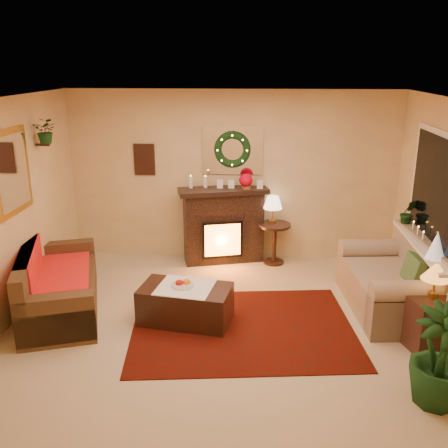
# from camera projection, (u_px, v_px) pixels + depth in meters

# --- Properties ---
(floor) EXTENTS (5.00, 5.00, 0.00)m
(floor) POSITION_uv_depth(u_px,v_px,m) (222.00, 325.00, 5.91)
(floor) COLOR beige
(floor) RESTS_ON ground
(ceiling) EXTENTS (5.00, 5.00, 0.00)m
(ceiling) POSITION_uv_depth(u_px,v_px,m) (222.00, 100.00, 5.10)
(ceiling) COLOR white
(ceiling) RESTS_ON ground
(wall_back) EXTENTS (5.00, 5.00, 0.00)m
(wall_back) POSITION_uv_depth(u_px,v_px,m) (232.00, 176.00, 7.64)
(wall_back) COLOR #EFD88C
(wall_back) RESTS_ON ground
(wall_front) EXTENTS (5.00, 5.00, 0.00)m
(wall_front) POSITION_uv_depth(u_px,v_px,m) (198.00, 322.00, 3.37)
(wall_front) COLOR #EFD88C
(wall_front) RESTS_ON ground
(wall_left) EXTENTS (4.50, 4.50, 0.00)m
(wall_left) POSITION_uv_depth(u_px,v_px,m) (3.00, 216.00, 5.67)
(wall_left) COLOR #EFD88C
(wall_left) RESTS_ON ground
(area_rug) EXTENTS (2.76, 2.20, 0.01)m
(area_rug) POSITION_uv_depth(u_px,v_px,m) (243.00, 328.00, 5.84)
(area_rug) COLOR #580E17
(area_rug) RESTS_ON floor
(sofa) EXTENTS (1.39, 2.08, 0.82)m
(sofa) POSITION_uv_depth(u_px,v_px,m) (59.00, 277.00, 6.17)
(sofa) COLOR #462D1D
(sofa) RESTS_ON floor
(red_throw) EXTENTS (0.77, 1.24, 0.02)m
(red_throw) POSITION_uv_depth(u_px,v_px,m) (58.00, 272.00, 6.28)
(red_throw) COLOR red
(red_throw) RESTS_ON sofa
(fireplace) EXTENTS (1.25, 0.67, 1.09)m
(fireplace) POSITION_uv_depth(u_px,v_px,m) (223.00, 227.00, 7.68)
(fireplace) COLOR black
(fireplace) RESTS_ON floor
(poinsettia) EXTENTS (0.20, 0.20, 0.20)m
(poinsettia) POSITION_uv_depth(u_px,v_px,m) (246.00, 180.00, 7.39)
(poinsettia) COLOR red
(poinsettia) RESTS_ON fireplace
(mantel_candle_a) EXTENTS (0.06, 0.06, 0.18)m
(mantel_candle_a) POSITION_uv_depth(u_px,v_px,m) (191.00, 182.00, 7.45)
(mantel_candle_a) COLOR #F9F3CC
(mantel_candle_a) RESTS_ON fireplace
(mantel_candle_b) EXTENTS (0.06, 0.06, 0.18)m
(mantel_candle_b) POSITION_uv_depth(u_px,v_px,m) (205.00, 182.00, 7.45)
(mantel_candle_b) COLOR white
(mantel_candle_b) RESTS_ON fireplace
(mantel_mirror) EXTENTS (0.92, 0.02, 0.72)m
(mantel_mirror) POSITION_uv_depth(u_px,v_px,m) (232.00, 151.00, 7.50)
(mantel_mirror) COLOR white
(mantel_mirror) RESTS_ON wall_back
(wreath) EXTENTS (0.55, 0.11, 0.55)m
(wreath) POSITION_uv_depth(u_px,v_px,m) (232.00, 150.00, 7.45)
(wreath) COLOR #194719
(wreath) RESTS_ON wall_back
(wall_art) EXTENTS (0.32, 0.03, 0.48)m
(wall_art) POSITION_uv_depth(u_px,v_px,m) (144.00, 159.00, 7.63)
(wall_art) COLOR #381E11
(wall_art) RESTS_ON wall_back
(gold_mirror) EXTENTS (0.03, 0.84, 1.00)m
(gold_mirror) POSITION_uv_depth(u_px,v_px,m) (12.00, 172.00, 5.81)
(gold_mirror) COLOR gold
(gold_mirror) RESTS_ON wall_left
(hanging_plant) EXTENTS (0.33, 0.28, 0.36)m
(hanging_plant) POSITION_uv_depth(u_px,v_px,m) (47.00, 143.00, 6.44)
(hanging_plant) COLOR #194719
(hanging_plant) RESTS_ON wall_left
(loveseat) EXTENTS (1.08, 1.69, 0.93)m
(loveseat) POSITION_uv_depth(u_px,v_px,m) (391.00, 278.00, 6.19)
(loveseat) COLOR #8B7858
(loveseat) RESTS_ON floor
(window_frame) EXTENTS (0.03, 1.86, 1.36)m
(window_frame) POSITION_uv_depth(u_px,v_px,m) (438.00, 190.00, 5.79)
(window_frame) COLOR white
(window_frame) RESTS_ON wall_right
(window_glass) EXTENTS (0.02, 1.70, 1.22)m
(window_glass) POSITION_uv_depth(u_px,v_px,m) (437.00, 190.00, 5.79)
(window_glass) COLOR black
(window_glass) RESTS_ON wall_right
(window_sill) EXTENTS (0.22, 1.86, 0.04)m
(window_sill) POSITION_uv_depth(u_px,v_px,m) (422.00, 245.00, 6.01)
(window_sill) COLOR white
(window_sill) RESTS_ON wall_right
(mini_tree) EXTENTS (0.22, 0.22, 0.32)m
(mini_tree) POSITION_uv_depth(u_px,v_px,m) (436.00, 246.00, 5.50)
(mini_tree) COLOR silver
(mini_tree) RESTS_ON window_sill
(sill_plant) EXTENTS (0.27, 0.21, 0.49)m
(sill_plant) POSITION_uv_depth(u_px,v_px,m) (408.00, 212.00, 6.57)
(sill_plant) COLOR #1D471B
(sill_plant) RESTS_ON window_sill
(side_table_round) EXTENTS (0.55, 0.55, 0.64)m
(side_table_round) POSITION_uv_depth(u_px,v_px,m) (274.00, 243.00, 7.64)
(side_table_round) COLOR black
(side_table_round) RESTS_ON floor
(lamp_cream) EXTENTS (0.28, 0.28, 0.43)m
(lamp_cream) POSITION_uv_depth(u_px,v_px,m) (273.00, 208.00, 7.50)
(lamp_cream) COLOR beige
(lamp_cream) RESTS_ON side_table_round
(end_table_square) EXTENTS (0.58, 0.58, 0.57)m
(end_table_square) POSITION_uv_depth(u_px,v_px,m) (427.00, 323.00, 5.42)
(end_table_square) COLOR #3B1E13
(end_table_square) RESTS_ON floor
(lamp_tiffany) EXTENTS (0.30, 0.30, 0.44)m
(lamp_tiffany) POSITION_uv_depth(u_px,v_px,m) (435.00, 283.00, 5.28)
(lamp_tiffany) COLOR gold
(lamp_tiffany) RESTS_ON end_table_square
(coffee_table) EXTENTS (1.14, 0.74, 0.44)m
(coffee_table) POSITION_uv_depth(u_px,v_px,m) (186.00, 305.00, 5.94)
(coffee_table) COLOR black
(coffee_table) RESTS_ON floor
(fruit_bowl) EXTENTS (0.26, 0.26, 0.06)m
(fruit_bowl) POSITION_uv_depth(u_px,v_px,m) (183.00, 286.00, 5.88)
(fruit_bowl) COLOR silver
(fruit_bowl) RESTS_ON coffee_table
(floor_palm) EXTENTS (1.81, 1.81, 2.86)m
(floor_palm) POSITION_uv_depth(u_px,v_px,m) (440.00, 359.00, 4.44)
(floor_palm) COLOR black
(floor_palm) RESTS_ON floor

